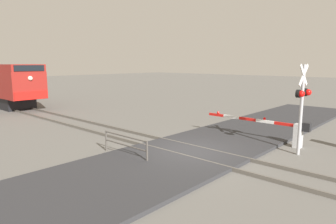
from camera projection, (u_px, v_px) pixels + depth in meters
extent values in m
plane|color=#605E59|center=(191.00, 153.00, 13.32)|extent=(160.00, 160.00, 0.00)
cube|color=#59544C|center=(181.00, 155.00, 12.78)|extent=(0.08, 80.00, 0.15)
cube|color=#59544C|center=(200.00, 148.00, 13.83)|extent=(0.08, 80.00, 0.15)
cube|color=#2D2D30|center=(191.00, 152.00, 13.30)|extent=(36.00, 5.05, 0.14)
cube|color=black|center=(15.00, 103.00, 26.31)|extent=(2.36, 3.20, 1.05)
cube|color=maroon|center=(23.00, 68.00, 24.40)|extent=(2.72, 2.55, 0.58)
cube|color=black|center=(29.00, 68.00, 23.53)|extent=(2.36, 0.06, 0.47)
cube|color=red|center=(31.00, 95.00, 23.88)|extent=(2.64, 0.08, 0.64)
sphere|color=#F2EACC|center=(30.00, 78.00, 23.65)|extent=(0.36, 0.36, 0.36)
cylinder|color=#ADADB2|center=(301.00, 111.00, 12.81)|extent=(0.14, 0.14, 3.92)
cube|color=white|center=(304.00, 75.00, 12.56)|extent=(0.95, 0.04, 0.95)
cube|color=white|center=(304.00, 75.00, 12.56)|extent=(0.95, 0.04, 0.95)
cube|color=black|center=(302.00, 93.00, 12.68)|extent=(1.04, 0.08, 0.08)
sphere|color=red|center=(301.00, 94.00, 12.31)|extent=(0.28, 0.28, 0.28)
sphere|color=red|center=(308.00, 92.00, 12.92)|extent=(0.28, 0.28, 0.28)
cylinder|color=black|center=(298.00, 94.00, 12.39)|extent=(0.34, 0.14, 0.34)
cylinder|color=black|center=(305.00, 92.00, 13.00)|extent=(0.34, 0.14, 0.34)
cube|color=silver|center=(298.00, 136.00, 14.13)|extent=(0.36, 0.36, 1.14)
cube|color=black|center=(306.00, 127.00, 13.82)|extent=(0.28, 0.36, 0.40)
cube|color=red|center=(284.00, 124.00, 14.51)|extent=(0.10, 0.97, 0.14)
cube|color=white|center=(265.00, 121.00, 15.16)|extent=(0.10, 0.97, 0.14)
cube|color=red|center=(248.00, 119.00, 15.81)|extent=(0.10, 0.97, 0.14)
cube|color=white|center=(232.00, 117.00, 16.46)|extent=(0.10, 0.97, 0.14)
cube|color=red|center=(217.00, 115.00, 17.10)|extent=(0.10, 0.97, 0.14)
sphere|color=red|center=(264.00, 119.00, 15.17)|extent=(0.14, 0.14, 0.14)
sphere|color=red|center=(218.00, 113.00, 17.01)|extent=(0.14, 0.14, 0.14)
cylinder|color=#4C4742|center=(147.00, 153.00, 11.82)|extent=(0.08, 0.08, 0.95)
cylinder|color=#4C4742|center=(106.00, 141.00, 13.62)|extent=(0.08, 0.08, 0.95)
cylinder|color=#4C4742|center=(125.00, 136.00, 12.65)|extent=(0.06, 2.71, 0.06)
cylinder|color=#4C4742|center=(125.00, 145.00, 12.72)|extent=(0.06, 2.71, 0.06)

